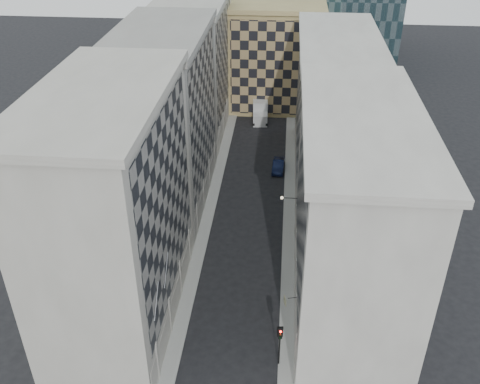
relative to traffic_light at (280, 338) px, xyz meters
The scene contains 14 objects.
sidewalk_west 26.90m from the traffic_light, 111.53° to the left, with size 1.50×100.00×0.15m, color gray.
sidewalk_east 25.06m from the traffic_light, 88.38° to the left, with size 1.50×100.00×0.15m, color gray.
bldg_left_a 18.55m from the traffic_light, 159.28° to the left, with size 10.80×22.80×23.70m.
bldg_left_b 32.81m from the traffic_light, 119.00° to the left, with size 10.80×22.80×22.70m.
bldg_left_c 52.70m from the traffic_light, 107.20° to the left, with size 10.80×22.80×21.70m.
bldg_right_a 13.62m from the traffic_light, 57.24° to the left, with size 10.80×26.80×20.70m.
bldg_right_b 37.94m from the traffic_light, 80.23° to the left, with size 10.80×28.80×19.70m.
tan_block 63.08m from the traffic_light, 92.33° to the left, with size 16.80×14.80×18.80m.
flagpoles_left 11.47m from the traffic_light, behind, with size 0.10×6.33×2.33m.
bracket_lamp 19.05m from the traffic_light, 90.52° to the left, with size 1.98×0.36×0.36m.
traffic_light is the anchor object (origin of this frame).
box_truck 55.08m from the traffic_light, 94.99° to the left, with size 2.95×6.52×3.50m.
dark_car 36.53m from the traffic_light, 91.65° to the left, with size 1.64×4.70×1.55m, color #0E1635.
shop_sign 4.36m from the traffic_light, 84.68° to the left, with size 1.27×0.78×0.87m.
Camera 1 is at (3.99, -28.38, 39.07)m, focal length 40.00 mm.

